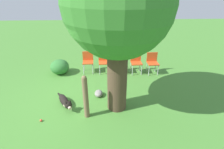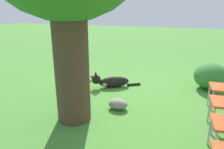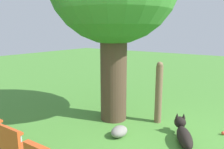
# 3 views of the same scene
# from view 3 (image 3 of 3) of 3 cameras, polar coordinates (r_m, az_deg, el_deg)

# --- Properties ---
(ground_plane) EXTENTS (30.00, 30.00, 0.00)m
(ground_plane) POSITION_cam_3_polar(r_m,az_deg,el_deg) (4.15, 9.50, -16.17)
(ground_plane) COLOR #478433
(dog) EXTENTS (1.14, 0.69, 0.40)m
(dog) POSITION_cam_3_polar(r_m,az_deg,el_deg) (4.13, 18.14, -14.54)
(dog) COLOR black
(dog) RESTS_ON ground_plane
(fence_post) EXTENTS (0.14, 0.14, 1.30)m
(fence_post) POSITION_cam_3_polar(r_m,az_deg,el_deg) (4.64, 12.11, -4.57)
(fence_post) COLOR brown
(fence_post) RESTS_ON ground_plane
(tennis_ball) EXTENTS (0.07, 0.07, 0.07)m
(tennis_ball) POSITION_cam_3_polar(r_m,az_deg,el_deg) (4.69, 27.05, -13.49)
(tennis_ball) COLOR #E54C33
(tennis_ball) RESTS_ON ground_plane
(garden_rock) EXTENTS (0.37, 0.26, 0.19)m
(garden_rock) POSITION_cam_3_polar(r_m,az_deg,el_deg) (4.13, 1.90, -14.64)
(garden_rock) COLOR gray
(garden_rock) RESTS_ON ground_plane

